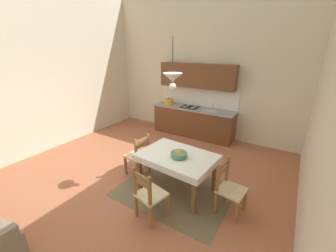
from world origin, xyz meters
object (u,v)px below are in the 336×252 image
(dining_chair_camera_side, at_px, (149,195))
(fruit_bowl, at_px, (179,154))
(dining_chair_tv_side, at_px, (138,156))
(dining_chair_window_side, at_px, (229,189))
(kitchen_cabinetry, at_px, (194,109))
(dining_table, at_px, (177,161))
(pendant_lamp, at_px, (173,78))

(dining_chair_camera_side, bearing_deg, fruit_bowl, 85.44)
(dining_chair_tv_side, relative_size, dining_chair_window_side, 1.00)
(kitchen_cabinetry, xyz_separation_m, dining_chair_tv_side, (-0.05, -2.68, -0.41))
(dining_chair_tv_side, bearing_deg, dining_chair_window_side, -2.79)
(dining_table, bearing_deg, kitchen_cabinetry, 109.10)
(dining_table, bearing_deg, fruit_bowl, -40.04)
(dining_table, relative_size, pendant_lamp, 1.82)
(dining_chair_camera_side, bearing_deg, dining_table, 90.17)
(fruit_bowl, bearing_deg, dining_chair_camera_side, -94.56)
(dining_chair_tv_side, xyz_separation_m, fruit_bowl, (1.05, -0.09, 0.37))
(dining_table, relative_size, dining_chair_window_side, 1.58)
(kitchen_cabinetry, bearing_deg, dining_chair_tv_side, -90.97)
(kitchen_cabinetry, bearing_deg, dining_chair_camera_side, -75.36)
(dining_chair_tv_side, relative_size, fruit_bowl, 3.10)
(dining_chair_tv_side, height_order, fruit_bowl, dining_chair_tv_side)
(dining_table, bearing_deg, dining_chair_window_side, -3.76)
(fruit_bowl, bearing_deg, dining_table, 139.96)
(pendant_lamp, bearing_deg, kitchen_cabinetry, 107.47)
(kitchen_cabinetry, xyz_separation_m, pendant_lamp, (0.88, -2.80, 1.32))
(dining_chair_camera_side, relative_size, pendant_lamp, 1.16)
(dining_chair_tv_side, height_order, dining_chair_window_side, same)
(pendant_lamp, bearing_deg, dining_table, 57.29)
(dining_chair_camera_side, height_order, pendant_lamp, pendant_lamp)
(dining_table, distance_m, pendant_lamp, 1.55)
(dining_table, relative_size, fruit_bowl, 4.88)
(kitchen_cabinetry, bearing_deg, pendant_lamp, -72.53)
(dining_chair_tv_side, distance_m, dining_chair_camera_side, 1.35)
(dining_chair_window_side, relative_size, pendant_lamp, 1.16)
(dining_chair_window_side, distance_m, fruit_bowl, 1.03)
(dining_table, relative_size, dining_chair_camera_side, 1.58)
(dining_chair_window_side, relative_size, fruit_bowl, 3.10)
(dining_chair_tv_side, xyz_separation_m, dining_chair_camera_side, (0.99, -0.92, 0.00))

